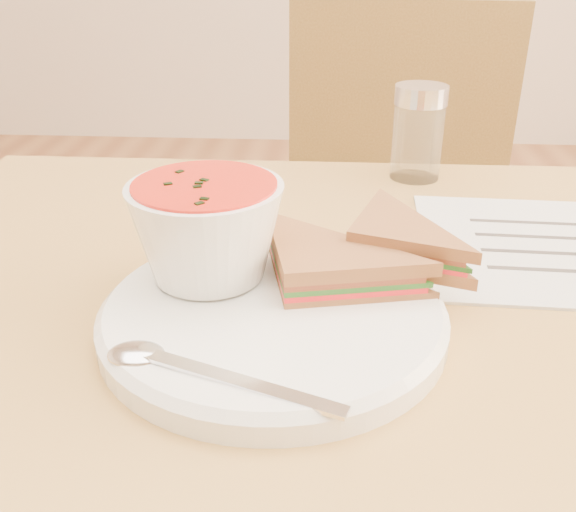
# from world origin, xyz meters

# --- Properties ---
(chair_far) EXTENTS (0.46, 0.46, 0.92)m
(chair_far) POSITION_xyz_m (0.04, 0.54, 0.46)
(chair_far) COLOR brown
(chair_far) RESTS_ON floor
(plate) EXTENTS (0.28, 0.28, 0.02)m
(plate) POSITION_xyz_m (-0.11, -0.05, 0.76)
(plate) COLOR white
(plate) RESTS_ON dining_table
(soup_bowl) EXTENTS (0.14, 0.14, 0.08)m
(soup_bowl) POSITION_xyz_m (-0.16, -0.01, 0.81)
(soup_bowl) COLOR white
(soup_bowl) RESTS_ON plate
(sandwich_half_a) EXTENTS (0.14, 0.14, 0.04)m
(sandwich_half_a) POSITION_xyz_m (-0.10, -0.06, 0.78)
(sandwich_half_a) COLOR #9A6736
(sandwich_half_a) RESTS_ON plate
(sandwich_half_b) EXTENTS (0.13, 0.13, 0.03)m
(sandwich_half_b) POSITION_xyz_m (-0.05, -0.00, 0.79)
(sandwich_half_b) COLOR #9A6736
(sandwich_half_b) RESTS_ON plate
(spoon) EXTENTS (0.19, 0.10, 0.01)m
(spoon) POSITION_xyz_m (-0.14, -0.14, 0.77)
(spoon) COLOR silver
(spoon) RESTS_ON plate
(condiment_shaker) EXTENTS (0.08, 0.08, 0.11)m
(condiment_shaker) POSITION_xyz_m (0.04, 0.30, 0.81)
(condiment_shaker) COLOR silver
(condiment_shaker) RESTS_ON dining_table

